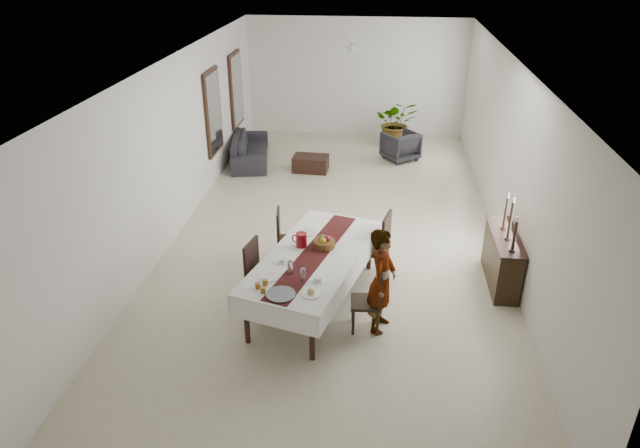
# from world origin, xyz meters

# --- Properties ---
(floor) EXTENTS (6.00, 12.00, 0.00)m
(floor) POSITION_xyz_m (0.00, 0.00, 0.00)
(floor) COLOR beige
(floor) RESTS_ON ground
(ceiling) EXTENTS (6.00, 12.00, 0.02)m
(ceiling) POSITION_xyz_m (0.00, 0.00, 3.20)
(ceiling) COLOR white
(ceiling) RESTS_ON wall_back
(wall_back) EXTENTS (6.00, 0.02, 3.20)m
(wall_back) POSITION_xyz_m (0.00, 6.00, 1.60)
(wall_back) COLOR silver
(wall_back) RESTS_ON floor
(wall_front) EXTENTS (6.00, 0.02, 3.20)m
(wall_front) POSITION_xyz_m (0.00, -6.00, 1.60)
(wall_front) COLOR silver
(wall_front) RESTS_ON floor
(wall_left) EXTENTS (0.02, 12.00, 3.20)m
(wall_left) POSITION_xyz_m (-3.00, 0.00, 1.60)
(wall_left) COLOR silver
(wall_left) RESTS_ON floor
(wall_right) EXTENTS (0.02, 12.00, 3.20)m
(wall_right) POSITION_xyz_m (3.00, 0.00, 1.60)
(wall_right) COLOR silver
(wall_right) RESTS_ON floor
(dining_table_top) EXTENTS (1.77, 2.84, 0.06)m
(dining_table_top) POSITION_xyz_m (-0.15, -2.52, 0.80)
(dining_table_top) COLOR black
(dining_table_top) RESTS_ON table_leg_fl
(table_leg_fl) EXTENTS (0.09, 0.09, 0.77)m
(table_leg_fl) POSITION_xyz_m (-0.95, -3.60, 0.39)
(table_leg_fl) COLOR black
(table_leg_fl) RESTS_ON floor
(table_leg_fr) EXTENTS (0.09, 0.09, 0.77)m
(table_leg_fr) POSITION_xyz_m (-0.02, -3.86, 0.39)
(table_leg_fr) COLOR black
(table_leg_fr) RESTS_ON floor
(table_leg_bl) EXTENTS (0.09, 0.09, 0.77)m
(table_leg_bl) POSITION_xyz_m (-0.28, -1.18, 0.39)
(table_leg_bl) COLOR black
(table_leg_bl) RESTS_ON floor
(table_leg_br) EXTENTS (0.09, 0.09, 0.77)m
(table_leg_br) POSITION_xyz_m (0.65, -1.44, 0.39)
(table_leg_br) COLOR black
(table_leg_br) RESTS_ON floor
(tablecloth_top) EXTENTS (2.01, 3.09, 0.01)m
(tablecloth_top) POSITION_xyz_m (-0.15, -2.52, 0.83)
(tablecloth_top) COLOR white
(tablecloth_top) RESTS_ON dining_table_top
(tablecloth_drape_left) EXTENTS (0.77, 2.74, 0.33)m
(tablecloth_drape_left) POSITION_xyz_m (-0.77, -2.35, 0.67)
(tablecloth_drape_left) COLOR white
(tablecloth_drape_left) RESTS_ON dining_table_top
(tablecloth_drape_right) EXTENTS (0.77, 2.74, 0.33)m
(tablecloth_drape_right) POSITION_xyz_m (0.47, -2.69, 0.67)
(tablecloth_drape_right) COLOR white
(tablecloth_drape_right) RESTS_ON dining_table_top
(tablecloth_drape_near) EXTENTS (1.26, 0.36, 0.33)m
(tablecloth_drape_near) POSITION_xyz_m (-0.53, -3.88, 0.67)
(tablecloth_drape_near) COLOR white
(tablecloth_drape_near) RESTS_ON dining_table_top
(tablecloth_drape_far) EXTENTS (1.26, 0.36, 0.33)m
(tablecloth_drape_far) POSITION_xyz_m (0.23, -1.15, 0.67)
(tablecloth_drape_far) COLOR silver
(tablecloth_drape_far) RESTS_ON dining_table_top
(table_runner) EXTENTS (1.11, 2.76, 0.00)m
(table_runner) POSITION_xyz_m (-0.15, -2.52, 0.84)
(table_runner) COLOR #521817
(table_runner) RESTS_ON tablecloth_top
(red_pitcher) EXTENTS (0.20, 0.20, 0.22)m
(red_pitcher) POSITION_xyz_m (-0.37, -2.28, 0.95)
(red_pitcher) COLOR maroon
(red_pitcher) RESTS_ON tablecloth_top
(pitcher_handle) EXTENTS (0.13, 0.06, 0.13)m
(pitcher_handle) POSITION_xyz_m (-0.46, -2.26, 0.95)
(pitcher_handle) COLOR maroon
(pitcher_handle) RESTS_ON red_pitcher
(wine_glass_near) EXTENTS (0.08, 0.08, 0.19)m
(wine_glass_near) POSITION_xyz_m (-0.21, -3.24, 0.93)
(wine_glass_near) COLOR white
(wine_glass_near) RESTS_ON tablecloth_top
(wine_glass_mid) EXTENTS (0.08, 0.08, 0.19)m
(wine_glass_mid) POSITION_xyz_m (-0.42, -3.07, 0.93)
(wine_glass_mid) COLOR white
(wine_glass_mid) RESTS_ON tablecloth_top
(teacup_right) EXTENTS (0.10, 0.10, 0.07)m
(teacup_right) POSITION_xyz_m (-0.01, -3.24, 0.87)
(teacup_right) COLOR silver
(teacup_right) RESTS_ON saucer_right
(saucer_right) EXTENTS (0.17, 0.17, 0.01)m
(saucer_right) POSITION_xyz_m (-0.01, -3.24, 0.85)
(saucer_right) COLOR silver
(saucer_right) RESTS_ON tablecloth_top
(teacup_left) EXTENTS (0.10, 0.10, 0.07)m
(teacup_left) POSITION_xyz_m (-0.57, -2.80, 0.87)
(teacup_left) COLOR silver
(teacup_left) RESTS_ON saucer_left
(saucer_left) EXTENTS (0.17, 0.17, 0.01)m
(saucer_left) POSITION_xyz_m (-0.57, -2.80, 0.85)
(saucer_left) COLOR silver
(saucer_left) RESTS_ON tablecloth_top
(plate_near_right) EXTENTS (0.26, 0.26, 0.02)m
(plate_near_right) POSITION_xyz_m (-0.06, -3.57, 0.85)
(plate_near_right) COLOR white
(plate_near_right) RESTS_ON tablecloth_top
(bread_near_right) EXTENTS (0.10, 0.10, 0.10)m
(bread_near_right) POSITION_xyz_m (-0.06, -3.57, 0.88)
(bread_near_right) COLOR tan
(bread_near_right) RESTS_ON plate_near_right
(plate_near_left) EXTENTS (0.26, 0.26, 0.02)m
(plate_near_left) POSITION_xyz_m (-0.69, -3.23, 0.85)
(plate_near_left) COLOR silver
(plate_near_left) RESTS_ON tablecloth_top
(plate_far_left) EXTENTS (0.26, 0.26, 0.02)m
(plate_far_left) POSITION_xyz_m (-0.33, -1.84, 0.85)
(plate_far_left) COLOR silver
(plate_far_left) RESTS_ON tablecloth_top
(serving_tray) EXTENTS (0.40, 0.40, 0.02)m
(serving_tray) POSITION_xyz_m (-0.46, -3.63, 0.85)
(serving_tray) COLOR #3A3B3F
(serving_tray) RESTS_ON tablecloth_top
(jam_jar_a) EXTENTS (0.07, 0.07, 0.08)m
(jam_jar_a) POSITION_xyz_m (-0.70, -3.60, 0.88)
(jam_jar_a) COLOR #865C13
(jam_jar_a) RESTS_ON tablecloth_top
(jam_jar_b) EXTENTS (0.07, 0.07, 0.08)m
(jam_jar_b) POSITION_xyz_m (-0.79, -3.51, 0.88)
(jam_jar_b) COLOR brown
(jam_jar_b) RESTS_ON tablecloth_top
(jam_jar_c) EXTENTS (0.07, 0.07, 0.08)m
(jam_jar_c) POSITION_xyz_m (-0.71, -3.42, 0.88)
(jam_jar_c) COLOR #885B13
(jam_jar_c) RESTS_ON tablecloth_top
(fruit_basket) EXTENTS (0.33, 0.33, 0.11)m
(fruit_basket) POSITION_xyz_m (-0.02, -2.27, 0.89)
(fruit_basket) COLOR brown
(fruit_basket) RESTS_ON tablecloth_top
(fruit_red) EXTENTS (0.10, 0.10, 0.10)m
(fruit_red) POSITION_xyz_m (0.02, -2.25, 0.98)
(fruit_red) COLOR maroon
(fruit_red) RESTS_ON fruit_basket
(fruit_green) EXTENTS (0.09, 0.09, 0.09)m
(fruit_green) POSITION_xyz_m (-0.06, -2.22, 0.98)
(fruit_green) COLOR #577422
(fruit_green) RESTS_ON fruit_basket
(fruit_yellow) EXTENTS (0.09, 0.09, 0.09)m
(fruit_yellow) POSITION_xyz_m (-0.04, -2.32, 0.98)
(fruit_yellow) COLOR gold
(fruit_yellow) RESTS_ON fruit_basket
(chair_right_near_seat) EXTENTS (0.44, 0.44, 0.05)m
(chair_right_near_seat) POSITION_xyz_m (0.65, -3.09, 0.44)
(chair_right_near_seat) COLOR black
(chair_right_near_seat) RESTS_ON chair_right_near_leg_fl
(chair_right_near_leg_fl) EXTENTS (0.04, 0.04, 0.41)m
(chair_right_near_leg_fl) POSITION_xyz_m (0.83, -3.25, 0.21)
(chair_right_near_leg_fl) COLOR black
(chair_right_near_leg_fl) RESTS_ON floor
(chair_right_near_leg_fr) EXTENTS (0.04, 0.04, 0.41)m
(chair_right_near_leg_fr) POSITION_xyz_m (0.81, -2.91, 0.21)
(chair_right_near_leg_fr) COLOR black
(chair_right_near_leg_fr) RESTS_ON floor
(chair_right_near_leg_bl) EXTENTS (0.04, 0.04, 0.41)m
(chair_right_near_leg_bl) POSITION_xyz_m (0.49, -3.27, 0.21)
(chair_right_near_leg_bl) COLOR black
(chair_right_near_leg_bl) RESTS_ON floor
(chair_right_near_leg_br) EXTENTS (0.04, 0.04, 0.41)m
(chair_right_near_leg_br) POSITION_xyz_m (0.47, -2.93, 0.21)
(chair_right_near_leg_br) COLOR black
(chair_right_near_leg_br) RESTS_ON floor
(chair_right_near_back) EXTENTS (0.06, 0.42, 0.53)m
(chair_right_near_back) POSITION_xyz_m (0.84, -3.08, 0.72)
(chair_right_near_back) COLOR black
(chair_right_near_back) RESTS_ON chair_right_near_seat
(chair_right_far_seat) EXTENTS (0.59, 0.59, 0.06)m
(chair_right_far_seat) POSITION_xyz_m (0.70, -1.66, 0.51)
(chair_right_far_seat) COLOR black
(chair_right_far_seat) RESTS_ON chair_right_far_leg_fl
(chair_right_far_leg_fl) EXTENTS (0.06, 0.06, 0.48)m
(chair_right_far_leg_fl) POSITION_xyz_m (0.84, -1.90, 0.24)
(chair_right_far_leg_fl) COLOR black
(chair_right_far_leg_fl) RESTS_ON floor
(chair_right_far_leg_fr) EXTENTS (0.06, 0.06, 0.48)m
(chair_right_far_leg_fr) POSITION_xyz_m (0.94, -1.51, 0.24)
(chair_right_far_leg_fr) COLOR black
(chair_right_far_leg_fr) RESTS_ON floor
(chair_right_far_leg_bl) EXTENTS (0.06, 0.06, 0.48)m
(chair_right_far_leg_bl) POSITION_xyz_m (0.45, -1.81, 0.24)
(chair_right_far_leg_bl) COLOR black
(chair_right_far_leg_bl) RESTS_ON floor
(chair_right_far_leg_br) EXTENTS (0.06, 0.06, 0.48)m
(chair_right_far_leg_br) POSITION_xyz_m (0.55, -1.42, 0.24)
(chair_right_far_leg_br) COLOR black
(chair_right_far_leg_br) RESTS_ON floor
(chair_right_far_back) EXTENTS (0.16, 0.49, 0.62)m
(chair_right_far_back) POSITION_xyz_m (0.91, -1.71, 0.85)
(chair_right_far_back) COLOR black
(chair_right_far_back) RESTS_ON chair_right_far_seat
(chair_left_near_seat) EXTENTS (0.55, 0.55, 0.05)m
(chair_left_near_seat) POSITION_xyz_m (-0.86, -2.72, 0.48)
(chair_left_near_seat) COLOR black
(chair_left_near_seat) RESTS_ON chair_left_near_leg_fl
(chair_left_near_leg_fl) EXTENTS (0.05, 0.05, 0.45)m
(chair_left_near_leg_fl) POSITION_xyz_m (-1.00, -2.50, 0.23)
(chair_left_near_leg_fl) COLOR black
(chair_left_near_leg_fl) RESTS_ON floor
(chair_left_near_leg_fr) EXTENTS (0.05, 0.05, 0.45)m
(chair_left_near_leg_fr) POSITION_xyz_m (-1.08, -2.87, 0.23)
(chair_left_near_leg_fr) COLOR black
(chair_left_near_leg_fr) RESTS_ON floor
(chair_left_near_leg_bl) EXTENTS (0.05, 0.05, 0.45)m
(chair_left_near_leg_bl) POSITION_xyz_m (-0.64, -2.58, 0.23)
(chair_left_near_leg_bl) COLOR black
(chair_left_near_leg_bl) RESTS_ON floor
(chair_left_near_leg_br) EXTENTS (0.05, 0.05, 0.45)m
(chair_left_near_leg_br) POSITION_xyz_m (-0.72, -2.95, 0.23)
(chair_left_near_leg_br) COLOR black
(chair_left_near_leg_br) RESTS_ON floor
(chair_left_near_back) EXTENTS (0.14, 0.46, 0.58)m
(chair_left_near_back) POSITION_xyz_m (-1.06, -2.68, 0.79)
(chair_left_near_back) COLOR black
(chair_left_near_back) RESTS_ON chair_left_near_seat
(chair_left_far_seat) EXTENTS (0.49, 0.49, 0.05)m
(chair_left_far_seat) POSITION_xyz_m (-0.68, -1.43, 0.45)
(chair_left_far_seat) COLOR black
(chair_left_far_seat) RESTS_ON chair_left_far_leg_fl
(chair_left_far_leg_fl) EXTENTS (0.05, 0.05, 0.43)m
(chair_left_far_leg_fl) POSITION_xyz_m (-0.88, -1.28, 0.21)
(chair_left_far_leg_fl) COLOR black
(chair_left_far_leg_fl) RESTS_ON floor
(chair_left_far_leg_fr) EXTENTS (0.05, 0.05, 0.43)m
(chair_left_far_leg_fr) POSITION_xyz_m (-0.83, -1.63, 0.21)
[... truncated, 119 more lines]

